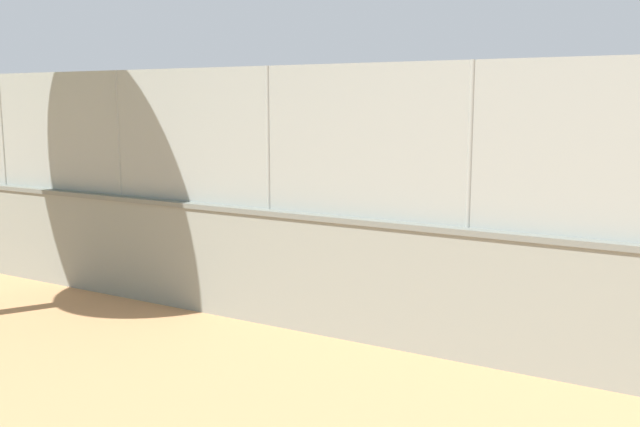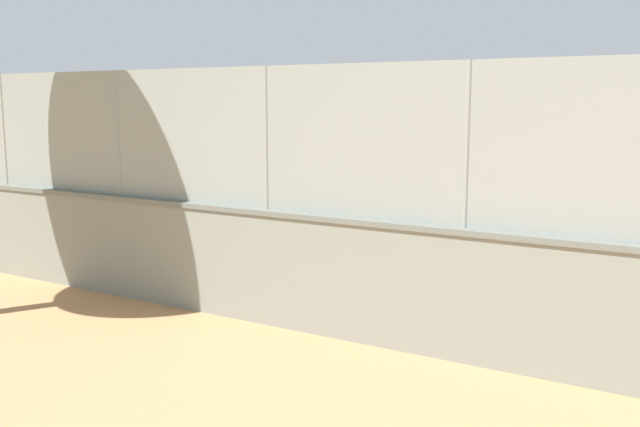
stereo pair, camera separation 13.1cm
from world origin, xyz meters
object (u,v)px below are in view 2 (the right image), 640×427
Objects in this scene: sports_ball at (225,283)px; spare_ball_by_wall at (78,261)px; player_crossing_court at (300,225)px; player_baseline_waiting at (210,220)px; player_foreground_swinging at (480,209)px.

spare_ball_by_wall is (3.98, -0.04, -0.05)m from sports_ball.
player_crossing_court is 18.58× the size of spare_ball_by_wall.
player_crossing_court is 2.11m from player_baseline_waiting.
player_foreground_swinging is 9.18m from spare_ball_by_wall.
player_foreground_swinging is 17.17× the size of spare_ball_by_wall.
player_crossing_court reaches higher than player_foreground_swinging.
player_baseline_waiting is (2.10, 0.25, -0.05)m from player_crossing_court.
player_foreground_swinging is at bearing -115.36° from sports_ball.
player_baseline_waiting is at bearing 47.10° from player_foreground_swinging.
sports_ball is at bearing 64.64° from player_foreground_swinging.
player_crossing_court is at bearing -160.72° from spare_ball_by_wall.
player_baseline_waiting reaches higher than player_foreground_swinging.
player_baseline_waiting is at bearing -151.58° from spare_ball_by_wall.
player_crossing_court is 1.99m from sports_ball.
player_baseline_waiting is 17.82× the size of spare_ball_by_wall.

